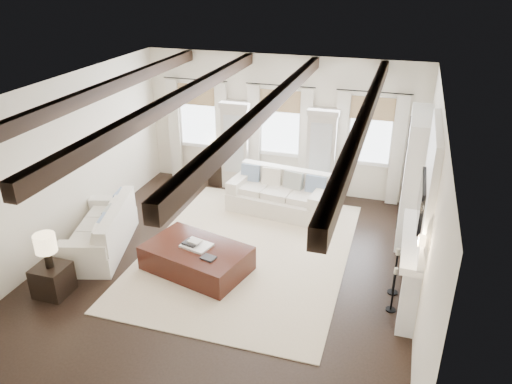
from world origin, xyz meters
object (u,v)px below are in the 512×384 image
(sofa_left, at_px, (103,232))
(ottoman, at_px, (197,258))
(side_table_front, at_px, (53,280))
(side_table_back, at_px, (218,174))
(sofa_back, at_px, (280,195))

(sofa_left, distance_m, ottoman, 2.00)
(ottoman, bearing_deg, side_table_front, -131.61)
(ottoman, height_order, side_table_front, side_table_front)
(ottoman, xyz_separation_m, side_table_back, (-1.03, 3.67, 0.03))
(ottoman, relative_size, side_table_back, 3.34)
(ottoman, bearing_deg, sofa_left, -169.67)
(sofa_left, bearing_deg, side_table_front, -90.49)
(side_table_front, relative_size, side_table_back, 0.98)
(ottoman, bearing_deg, sofa_back, 87.68)
(side_table_front, xyz_separation_m, side_table_back, (0.98, 5.02, 0.01))
(ottoman, xyz_separation_m, side_table_front, (-2.00, -1.35, 0.03))
(sofa_left, relative_size, side_table_back, 4.18)
(sofa_left, bearing_deg, sofa_back, 42.47)
(side_table_front, bearing_deg, ottoman, 33.96)
(sofa_back, xyz_separation_m, side_table_front, (-2.82, -4.06, -0.10))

